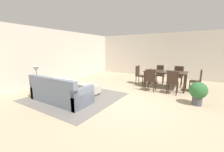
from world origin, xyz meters
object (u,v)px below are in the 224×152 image
dining_chair_near_right (173,81)px  table_lamp (36,70)px  dining_chair_far_left (160,73)px  dining_chair_far_right (178,75)px  dining_chair_head_west (139,74)px  dining_chair_head_east (198,80)px  dining_table (166,73)px  vase_centerpiece (165,68)px  side_table (37,83)px  couch (60,93)px  potted_plant (198,92)px  ottoman_table (87,88)px  dining_chair_near_left (151,79)px

dining_chair_near_right → table_lamp: bearing=-148.9°
dining_chair_near_right → dining_chair_far_left: same height
dining_chair_far_left → dining_chair_far_right: size_ratio=1.00×
dining_chair_far_right → dining_chair_head_west: size_ratio=1.00×
table_lamp → dining_chair_head_east: size_ratio=0.57×
dining_table → vase_centerpiece: vase_centerpiece is taller
side_table → dining_chair_head_east: bearing=33.8°
table_lamp → dining_chair_near_right: (4.44, 2.68, -0.44)m
couch → dining_chair_head_east: (3.87, 3.58, 0.22)m
dining_chair_near_right → potted_plant: size_ratio=1.25×
dining_chair_near_right → dining_chair_far_left: (-0.82, 1.63, 0.00)m
ottoman_table → table_lamp: table_lamp is taller
dining_chair_near_right → dining_chair_head_east: (0.81, 0.83, 0.00)m
couch → table_lamp: (-1.38, 0.07, 0.67)m
ottoman_table → dining_chair_near_left: (2.02, 1.60, 0.30)m
dining_table → dining_chair_far_right: 0.96m
side_table → dining_chair_near_left: (3.61, 2.63, 0.08)m
ottoman_table → dining_chair_far_left: dining_chair_far_left is taller
couch → dining_chair_near_right: 4.12m
side_table → table_lamp: size_ratio=1.05×
dining_chair_near_left → dining_table: bearing=65.0°
dining_chair_far_right → potted_plant: (0.82, -2.37, -0.09)m
dining_chair_near_right → dining_chair_far_right: 1.66m
dining_chair_far_right → vase_centerpiece: size_ratio=3.59×
ottoman_table → dining_chair_far_left: size_ratio=1.09×
ottoman_table → dining_chair_head_east: bearing=34.1°
ottoman_table → dining_chair_near_right: 3.30m
dining_chair_far_right → dining_chair_head_east: (0.80, -0.83, 0.00)m
dining_chair_head_east → vase_centerpiece: bearing=178.6°
dining_table → ottoman_table: bearing=-134.5°
table_lamp → dining_chair_near_left: (3.61, 2.63, -0.44)m
dining_chair_near_left → dining_chair_head_east: same height
couch → dining_table: 4.45m
ottoman_table → side_table: bearing=-147.0°
ottoman_table → dining_table: 3.49m
couch → side_table: size_ratio=3.91×
table_lamp → potted_plant: 5.66m
potted_plant → dining_chair_head_west: bearing=147.7°
couch → dining_chair_near_right: size_ratio=2.34×
dining_chair_near_left → vase_centerpiece: vase_centerpiece is taller
side_table → dining_chair_far_right: 6.22m
table_lamp → dining_chair_far_right: (4.45, 4.34, -0.44)m
dining_table → dining_chair_head_west: (-1.24, 0.04, -0.15)m
dining_chair_near_left → dining_chair_near_right: (0.82, 0.05, 0.00)m
dining_chair_near_left → couch: bearing=-129.6°
ottoman_table → couch: bearing=-101.0°
dining_chair_far_left → dining_chair_far_right: (0.84, 0.02, 0.00)m
table_lamp → dining_table: 5.34m
dining_chair_far_left → dining_table: bearing=-63.7°
dining_chair_far_right → ottoman_table: bearing=-130.9°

